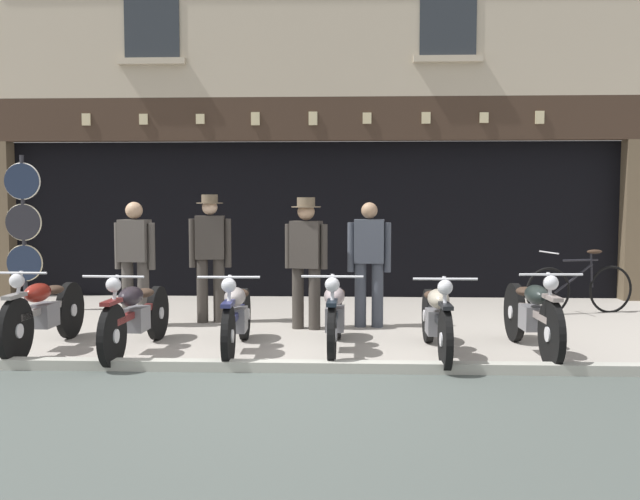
% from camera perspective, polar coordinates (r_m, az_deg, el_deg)
% --- Properties ---
extents(ground, '(23.02, 22.00, 0.18)m').
position_cam_1_polar(ground, '(5.98, -3.84, -12.42)').
color(ground, gray).
extents(shop_facade, '(11.32, 4.42, 6.03)m').
position_cam_1_polar(shop_facade, '(13.72, -0.23, 4.18)').
color(shop_facade, black).
rests_on(shop_facade, ground).
extents(motorcycle_far_left, '(0.62, 2.00, 0.93)m').
position_cam_1_polar(motorcycle_far_left, '(8.40, -21.14, -4.56)').
color(motorcycle_far_left, black).
rests_on(motorcycle_far_left, ground).
extents(motorcycle_left, '(0.62, 2.05, 0.91)m').
position_cam_1_polar(motorcycle_left, '(7.95, -14.46, -4.98)').
color(motorcycle_left, black).
rests_on(motorcycle_left, ground).
extents(motorcycle_center_left, '(0.62, 1.96, 0.90)m').
position_cam_1_polar(motorcycle_center_left, '(7.79, -6.66, -5.13)').
color(motorcycle_center_left, black).
rests_on(motorcycle_center_left, ground).
extents(motorcycle_center, '(0.62, 2.00, 0.91)m').
position_cam_1_polar(motorcycle_center, '(7.79, 1.20, -5.09)').
color(motorcycle_center, black).
rests_on(motorcycle_center, ground).
extents(motorcycle_center_right, '(0.62, 2.01, 0.91)m').
position_cam_1_polar(motorcycle_center_right, '(7.66, 9.26, -5.28)').
color(motorcycle_center_right, black).
rests_on(motorcycle_center_right, ground).
extents(motorcycle_right, '(0.62, 2.03, 0.94)m').
position_cam_1_polar(motorcycle_right, '(7.97, 16.55, -4.88)').
color(motorcycle_right, black).
rests_on(motorcycle_right, ground).
extents(salesman_left, '(0.55, 0.28, 1.62)m').
position_cam_1_polar(salesman_left, '(9.53, -14.54, -0.59)').
color(salesman_left, '#47423D').
rests_on(salesman_left, ground).
extents(shopkeeper_center, '(0.56, 0.35, 1.71)m').
position_cam_1_polar(shopkeeper_center, '(9.63, -8.75, -0.12)').
color(shopkeeper_center, '#38332D').
rests_on(shopkeeper_center, ground).
extents(salesman_right, '(0.55, 0.37, 1.67)m').
position_cam_1_polar(salesman_right, '(9.04, -1.11, -0.45)').
color(salesman_right, '#38332D').
rests_on(salesman_right, ground).
extents(assistant_far_right, '(0.56, 0.26, 1.61)m').
position_cam_1_polar(assistant_far_right, '(9.21, 3.94, -0.67)').
color(assistant_far_right, '#3D424C').
rests_on(assistant_far_right, ground).
extents(tyre_sign_pole, '(0.55, 0.06, 2.29)m').
position_cam_1_polar(tyre_sign_pole, '(11.35, -22.58, 1.95)').
color(tyre_sign_pole, '#232328').
rests_on(tyre_sign_pole, ground).
extents(advert_board_near, '(0.68, 0.03, 1.07)m').
position_cam_1_polar(advert_board_near, '(12.16, 8.87, 4.79)').
color(advert_board_near, silver).
extents(leaning_bicycle, '(1.66, 0.62, 0.94)m').
position_cam_1_polar(leaning_bicycle, '(10.98, 20.04, -2.84)').
color(leaning_bicycle, black).
rests_on(leaning_bicycle, ground).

